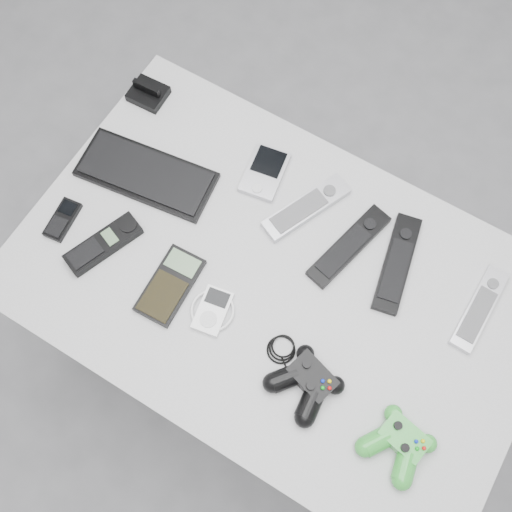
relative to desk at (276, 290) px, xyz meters
The scene contains 15 objects.
floor 0.66m from the desk, 137.99° to the left, with size 3.50×3.50×0.00m, color slate.
desk is the anchor object (origin of this frame).
pda_keyboard 0.38m from the desk, behind, with size 0.30×0.13×0.02m, color black.
dock_bracket 0.54m from the desk, 153.89° to the left, with size 0.08×0.07×0.04m, color black.
pda 0.26m from the desk, 126.59° to the left, with size 0.08×0.12×0.02m, color #A7A7AE.
remote_silver_a 0.19m from the desk, 99.45° to the left, with size 0.05×0.20×0.02m, color #A7A7AE.
remote_black_a 0.18m from the desk, 57.34° to the left, with size 0.05×0.21×0.02m, color black.
remote_black_b 0.26m from the desk, 39.34° to the left, with size 0.05×0.22×0.02m, color black.
remote_silver_b 0.42m from the desk, 22.64° to the left, with size 0.04×0.19×0.02m, color #BCBCC3.
mobile_phone 0.48m from the desk, 165.61° to the right, with size 0.04×0.09×0.02m, color black.
cordless_handset 0.38m from the desk, 161.14° to the right, with size 0.05×0.17×0.03m, color black.
calculator 0.23m from the desk, 146.18° to the right, with size 0.08×0.16×0.02m, color black.
mp3_player 0.16m from the desk, 122.78° to the right, with size 0.09×0.09×0.02m, color white.
controller_black 0.23m from the desk, 44.46° to the right, with size 0.21×0.13×0.04m, color black, non-canonical shape.
controller_green 0.40m from the desk, 24.39° to the right, with size 0.12×0.13×0.04m, color #268C29, non-canonical shape.
Camera 1 is at (0.22, -0.40, 1.88)m, focal length 42.00 mm.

